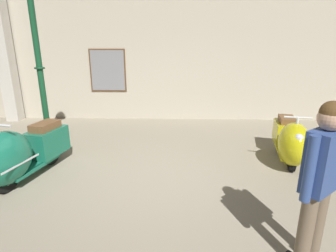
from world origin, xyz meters
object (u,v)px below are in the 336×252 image
scooter_0 (20,153)px  visitor_0 (320,177)px  scooter_1 (291,141)px  lamppost (38,57)px

scooter_0 → visitor_0: 4.12m
scooter_0 → scooter_1: 4.62m
scooter_1 → visitor_0: visitor_0 is taller
scooter_0 → lamppost: (-0.11, 1.17, 1.44)m
scooter_0 → lamppost: 1.85m
lamppost → visitor_0: (3.88, -2.75, -0.95)m
scooter_0 → visitor_0: bearing=79.4°
scooter_0 → scooter_1: size_ratio=1.08×
lamppost → visitor_0: size_ratio=1.96×
scooter_1 → lamppost: 4.89m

